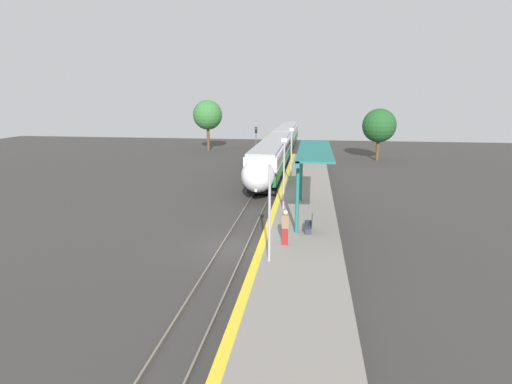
{
  "coord_description": "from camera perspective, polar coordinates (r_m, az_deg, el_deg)",
  "views": [
    {
      "loc": [
        4.25,
        -21.02,
        8.38
      ],
      "look_at": [
        0.58,
        4.97,
        2.13
      ],
      "focal_mm": 28.0,
      "sensor_mm": 36.0,
      "label": 1
    }
  ],
  "objects": [
    {
      "name": "platform_right",
      "position": [
        22.45,
        6.38,
        -7.21
      ],
      "size": [
        4.25,
        64.0,
        1.04
      ],
      "color": "gray",
      "rests_on": "ground_plane"
    },
    {
      "name": "lamppost_near",
      "position": [
        17.77,
        1.95,
        -1.62
      ],
      "size": [
        0.36,
        0.2,
        4.75
      ],
      "color": "#9E9EA3",
      "rests_on": "platform_right"
    },
    {
      "name": "ground_plane",
      "position": [
        23.03,
        -3.2,
        -7.98
      ],
      "size": [
        120.0,
        120.0,
        0.0
      ],
      "primitive_type": "plane",
      "color": "#383533"
    },
    {
      "name": "lamppost_mid",
      "position": [
        26.43,
        4.01,
        3.33
      ],
      "size": [
        0.36,
        0.2,
        4.75
      ],
      "color": "#9E9EA3",
      "rests_on": "platform_right"
    },
    {
      "name": "lamppost_far",
      "position": [
        35.21,
        5.06,
        5.83
      ],
      "size": [
        0.36,
        0.2,
        4.75
      ],
      "color": "#9E9EA3",
      "rests_on": "platform_right"
    },
    {
      "name": "background_tree_left",
      "position": [
        64.59,
        -6.93,
        10.85
      ],
      "size": [
        4.61,
        4.61,
        7.96
      ],
      "color": "brown",
      "rests_on": "ground_plane"
    },
    {
      "name": "train",
      "position": [
        54.59,
        3.54,
        6.84
      ],
      "size": [
        2.83,
        48.79,
        3.79
      ],
      "color": "black",
      "rests_on": "ground_plane"
    },
    {
      "name": "railway_signal",
      "position": [
        49.15,
        0.01,
        7.02
      ],
      "size": [
        0.28,
        0.28,
        4.85
      ],
      "color": "#59595E",
      "rests_on": "ground_plane"
    },
    {
      "name": "station_canopy",
      "position": [
        25.06,
        7.65,
        5.45
      ],
      "size": [
        2.02,
        10.17,
        4.26
      ],
      "color": "#1E6B66",
      "rests_on": "platform_right"
    },
    {
      "name": "rail_right",
      "position": [
        22.88,
        -1.41,
        -7.91
      ],
      "size": [
        0.08,
        90.0,
        0.15
      ],
      "primitive_type": "cube",
      "color": "slate",
      "rests_on": "ground_plane"
    },
    {
      "name": "person_waiting",
      "position": [
        20.35,
        4.21,
        -4.96
      ],
      "size": [
        0.36,
        0.24,
        1.83
      ],
      "color": "maroon",
      "rests_on": "platform_right"
    },
    {
      "name": "background_tree_right",
      "position": [
        56.59,
        17.19,
        9.05
      ],
      "size": [
        4.48,
        4.48,
        6.94
      ],
      "color": "brown",
      "rests_on": "ground_plane"
    },
    {
      "name": "platform_bench",
      "position": [
        22.57,
        7.69,
        -4.52
      ],
      "size": [
        0.44,
        1.41,
        0.89
      ],
      "color": "#2D333D",
      "rests_on": "platform_right"
    },
    {
      "name": "rail_left",
      "position": [
        23.14,
        -4.96,
        -7.7
      ],
      "size": [
        0.08,
        90.0,
        0.15
      ],
      "primitive_type": "cube",
      "color": "slate",
      "rests_on": "ground_plane"
    }
  ]
}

